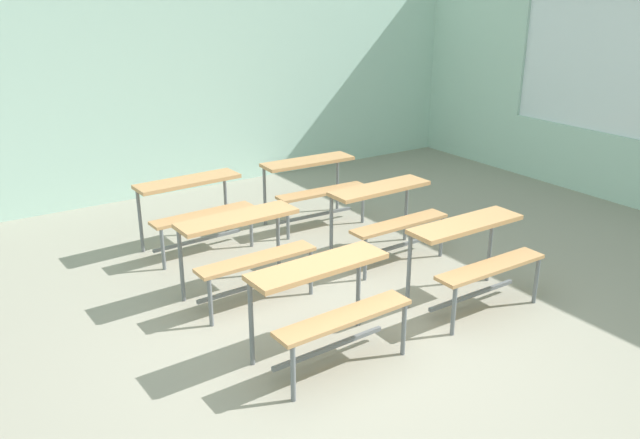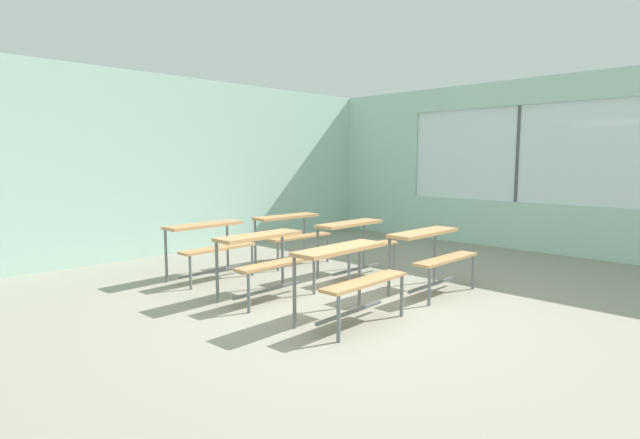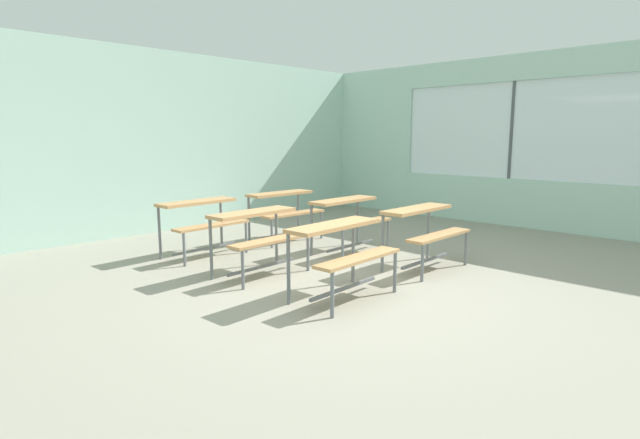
% 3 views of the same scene
% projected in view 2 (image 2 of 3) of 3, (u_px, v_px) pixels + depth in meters
% --- Properties ---
extents(ground, '(10.00, 9.00, 0.05)m').
position_uv_depth(ground, '(353.00, 317.00, 5.18)').
color(ground, gray).
extents(wall_back, '(10.00, 0.12, 3.00)m').
position_uv_depth(wall_back, '(146.00, 166.00, 8.15)').
color(wall_back, silver).
rests_on(wall_back, ground).
extents(wall_right, '(0.12, 9.00, 3.00)m').
position_uv_depth(wall_right, '(554.00, 169.00, 8.43)').
color(wall_right, silver).
rests_on(wall_right, ground).
extents(desk_bench_r0c0, '(1.12, 0.63, 0.74)m').
position_uv_depth(desk_bench_r0c0, '(348.00, 266.00, 4.90)').
color(desk_bench_r0c0, tan).
rests_on(desk_bench_r0c0, ground).
extents(desk_bench_r0c1, '(1.10, 0.60, 0.74)m').
position_uv_depth(desk_bench_r0c1, '(431.00, 246.00, 6.00)').
color(desk_bench_r0c1, tan).
rests_on(desk_bench_r0c1, ground).
extents(desk_bench_r1c0, '(1.12, 0.63, 0.74)m').
position_uv_depth(desk_bench_r1c0, '(265.00, 250.00, 5.75)').
color(desk_bench_r1c0, tan).
rests_on(desk_bench_r1c0, ground).
extents(desk_bench_r1c1, '(1.11, 0.62, 0.74)m').
position_uv_depth(desk_bench_r1c1, '(356.00, 236.00, 6.86)').
color(desk_bench_r1c1, tan).
rests_on(desk_bench_r1c1, ground).
extents(desk_bench_r2c0, '(1.13, 0.65, 0.74)m').
position_uv_depth(desk_bench_r2c0, '(209.00, 237.00, 6.70)').
color(desk_bench_r2c0, tan).
rests_on(desk_bench_r2c0, ground).
extents(desk_bench_r2c1, '(1.12, 0.62, 0.74)m').
position_uv_depth(desk_bench_r2c1, '(291.00, 227.00, 7.71)').
color(desk_bench_r2c1, tan).
rests_on(desk_bench_r2c1, ground).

